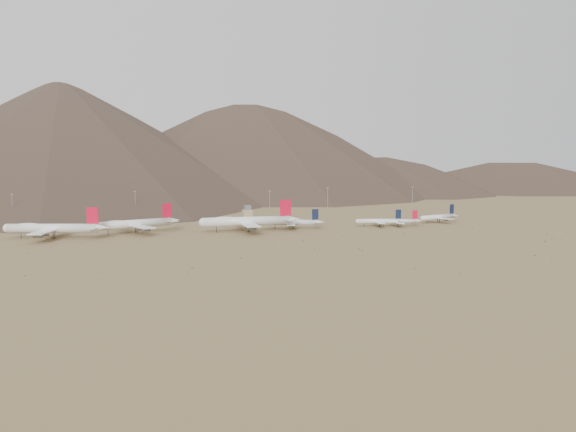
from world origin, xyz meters
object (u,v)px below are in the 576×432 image
object	(u,v)px
widebody_centre	(135,224)
narrowbody_b	(380,221)
widebody_east	(247,221)
narrowbody_a	(294,222)
control_tower	(247,213)
widebody_west	(52,228)

from	to	relation	value
widebody_centre	narrowbody_b	size ratio (longest dim) A/B	1.63
narrowbody_b	widebody_east	bearing A→B (deg)	-165.91
narrowbody_a	widebody_east	bearing A→B (deg)	-149.16
widebody_east	narrowbody_b	bearing A→B (deg)	2.70
widebody_centre	narrowbody_a	distance (m)	119.63
widebody_east	control_tower	distance (m)	98.74
widebody_east	widebody_west	bearing A→B (deg)	-178.09
widebody_west	narrowbody_a	bearing A→B (deg)	20.38
widebody_west	widebody_east	world-z (taller)	widebody_east
narrowbody_a	narrowbody_b	size ratio (longest dim) A/B	1.10
narrowbody_b	widebody_centre	bearing A→B (deg)	-170.76
widebody_west	widebody_east	distance (m)	136.07
control_tower	narrowbody_a	bearing A→B (deg)	-80.07
widebody_west	widebody_east	bearing A→B (deg)	17.70
widebody_west	control_tower	bearing A→B (deg)	48.59
widebody_centre	widebody_east	bearing A→B (deg)	-31.81
control_tower	narrowbody_b	bearing A→B (deg)	-47.67
widebody_east	widebody_centre	bearing A→B (deg)	171.35
widebody_east	control_tower	size ratio (longest dim) A/B	6.50
widebody_west	narrowbody_b	world-z (taller)	widebody_west
widebody_east	narrowbody_a	distance (m)	40.04
widebody_east	narrowbody_b	distance (m)	109.40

